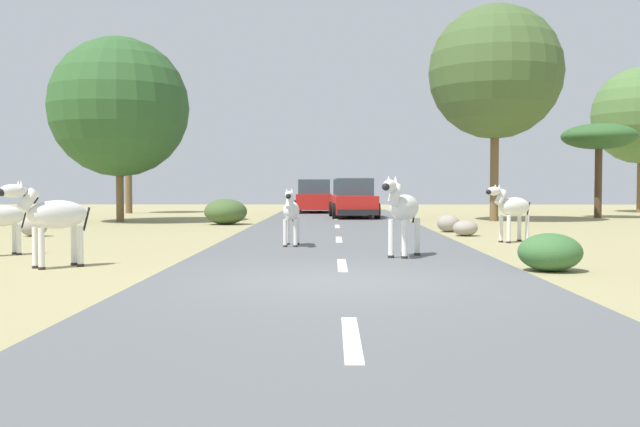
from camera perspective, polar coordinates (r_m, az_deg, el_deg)
The scene contains 18 objects.
ground_plane at distance 10.59m, azimuth 1.35°, elevation -5.67°, with size 90.00×90.00×0.00m, color #998E60.
road at distance 10.59m, azimuth 1.95°, elevation -5.53°, with size 6.00×64.00×0.05m, color #56595B.
lane_markings at distance 9.59m, azimuth 2.05°, elevation -6.18°, with size 0.16×56.00×0.01m.
zebra_0 at distance 16.51m, azimuth -2.34°, elevation 0.16°, with size 0.39×1.44×1.35m.
zebra_1 at distance 14.06m, azimuth 6.68°, elevation 0.37°, with size 0.99×1.58×1.60m.
zebra_2 at distance 13.41m, azimuth -20.73°, elevation -0.17°, with size 1.33×1.29×1.55m.
zebra_3 at distance 18.87m, azimuth 15.19°, elevation 0.46°, with size 1.42×1.07×1.50m.
car_0 at distance 37.62m, azimuth -0.43°, elevation 1.31°, with size 2.03×4.34×1.74m.
car_1 at distance 31.58m, azimuth 2.70°, elevation 1.13°, with size 2.21×4.43×1.74m.
tree_0 at distance 30.44m, azimuth 13.93°, elevation 10.97°, with size 5.47×5.47×8.86m.
tree_3 at distance 39.13m, azimuth -15.20°, elevation 7.93°, with size 3.03×3.03×6.97m.
tree_4 at distance 34.63m, azimuth 21.54°, elevation 5.71°, with size 3.32×3.32×4.28m.
tree_6 at distance 29.86m, azimuth -15.87°, elevation 8.23°, with size 5.58×5.58×7.41m.
bush_2 at distance 12.70m, azimuth 18.03°, elevation -2.98°, with size 1.08×0.98×0.65m, color #386633.
bush_3 at distance 26.88m, azimuth -7.60°, elevation 0.14°, with size 1.61×1.45×0.97m, color #425B2D.
rock_1 at distance 22.70m, azimuth 10.30°, elevation -0.80°, with size 0.71×0.67×0.54m, color gray.
rock_2 at distance 21.97m, azimuth -22.05°, elevation -0.99°, with size 0.78×0.56×0.57m, color gray.
rock_3 at distance 21.00m, azimuth 11.61°, elevation -1.16°, with size 0.72×0.71×0.46m, color gray.
Camera 1 is at (-0.07, -10.49, 1.46)m, focal length 39.76 mm.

